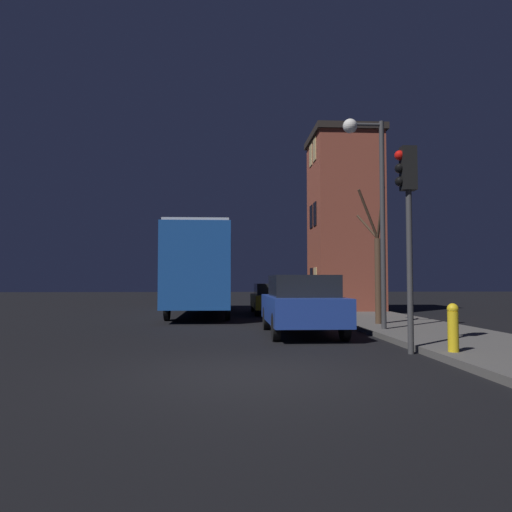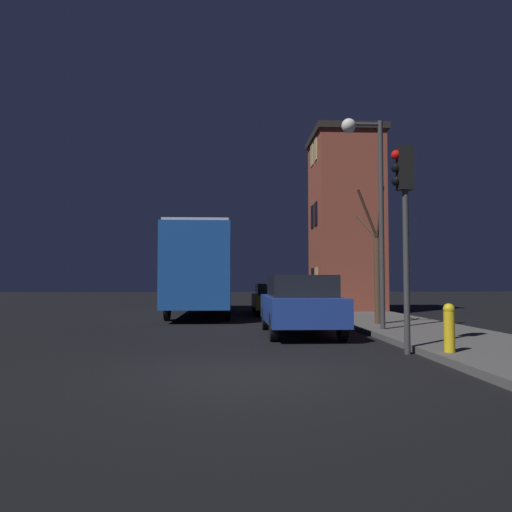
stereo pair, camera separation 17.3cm
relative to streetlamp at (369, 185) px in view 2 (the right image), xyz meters
name	(u,v)px [view 2 (the right image)]	position (x,y,z in m)	size (l,w,h in m)	color
ground_plane	(245,373)	(-3.63, -5.62, -4.16)	(120.00, 120.00, 0.00)	black
brick_building	(345,220)	(1.54, 9.60, 0.19)	(3.19, 3.93, 8.36)	brown
streetlamp	(369,185)	(0.00, 0.00, 0.00)	(1.17, 0.41, 5.89)	#38383A
traffic_light	(404,204)	(-0.35, -3.76, -1.13)	(0.43, 0.24, 4.21)	#38383A
bare_tree	(377,267)	(0.67, 1.64, -2.26)	(0.84, 1.41, 4.18)	#473323
bus	(203,265)	(-5.09, 8.63, -1.99)	(2.45, 11.02, 3.64)	#194793
car_near_lane	(300,304)	(-1.97, -0.09, -3.31)	(1.88, 4.48, 1.62)	navy
car_mid_lane	(275,298)	(-1.89, 8.75, -3.45)	(1.90, 4.57, 1.35)	olive
fire_hydrant	(449,326)	(0.22, -4.49, -3.54)	(0.21, 0.21, 0.91)	gold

